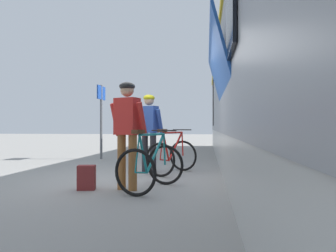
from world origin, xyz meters
The scene contains 8 objects.
ground_plane centered at (0.00, 0.00, 0.00)m, with size 80.00×80.00×0.00m, color gray.
train_car centered at (3.05, 1.77, 1.97)m, with size 3.26×18.85×3.88m.
cyclist_near_in_red centered at (-0.04, -0.97, 1.05)m, with size 0.66×0.45×1.76m.
cyclist_far_in_blue centered at (-0.05, 0.96, 1.05)m, with size 0.66×0.47×1.76m.
bicycle_near_teal centered at (0.36, -0.95, 0.40)m, with size 1.00×1.24×0.99m.
bicycle_far_red centered at (0.49, 0.84, 0.40)m, with size 1.07×1.26×0.99m.
backpack_on_platform centered at (-0.70, -1.06, 0.20)m, with size 0.28×0.18×0.40m, color maroon.
platform_sign_post centered at (-2.16, 3.74, 1.62)m, with size 0.08×0.70×2.40m.
Camera 1 is at (1.25, -5.84, 1.02)m, focal length 32.65 mm.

